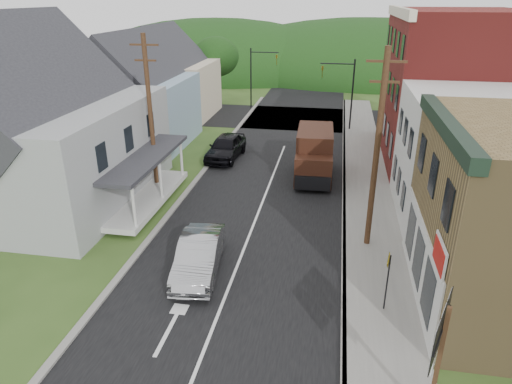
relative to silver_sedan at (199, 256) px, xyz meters
The scene contains 24 objects.
ground 1.67m from the silver_sedan, ahead, with size 120.00×120.00×0.00m, color #2D4719.
road 10.15m from the silver_sedan, 81.60° to the left, with size 9.00×90.00×0.02m, color black.
cross_road 27.06m from the silver_sedan, 86.87° to the left, with size 60.00×9.00×0.02m, color black.
sidewalk_right 10.91m from the silver_sedan, 47.34° to the left, with size 2.80×55.00×0.15m, color slate.
curb_right 10.05m from the silver_sedan, 53.03° to the left, with size 0.20×55.00×0.15m, color slate.
curb_left 8.64m from the silver_sedan, 111.61° to the left, with size 0.30×55.00×0.12m, color slate.
storefront_white 15.03m from the silver_sedan, 30.44° to the left, with size 8.00×7.00×6.50m, color silver.
storefront_red 21.69m from the silver_sedan, 53.08° to the left, with size 8.00×12.00×10.00m, color maroon.
house_gray 12.60m from the silver_sedan, 150.27° to the left, with size 10.20×12.24×8.35m.
house_blue 19.71m from the silver_sedan, 119.24° to the left, with size 7.14×8.16×7.28m.
house_cream 28.02m from the silver_sedan, 111.07° to the left, with size 7.14×8.16×7.28m.
utility_pole_right 8.80m from the silver_sedan, 26.36° to the left, with size 1.60×0.26×9.00m.
utility_pole_left 10.22m from the silver_sedan, 122.09° to the left, with size 1.60×0.26×9.00m.
traffic_signal_right 24.39m from the silver_sedan, 76.19° to the left, with size 2.87×0.20×6.00m.
traffic_signal_left 30.78m from the silver_sedan, 95.29° to the left, with size 2.87×0.20×6.00m.
tree_left_b 20.05m from the silver_sedan, 142.27° to the left, with size 4.80×4.80×6.94m.
tree_left_c 27.09m from the silver_sedan, 131.21° to the left, with size 5.80×5.80×8.41m.
tree_left_d 33.14m from the silver_sedan, 103.22° to the left, with size 4.80×4.80×6.94m.
forested_ridge 55.03m from the silver_sedan, 88.46° to the left, with size 90.00×30.00×16.00m, color black.
silver_sedan is the anchor object (origin of this frame).
dark_sedan 14.59m from the silver_sedan, 99.15° to the left, with size 2.01×5.01×1.71m, color black.
delivery_van 12.52m from the silver_sedan, 70.98° to the left, with size 2.44×5.54×3.06m.
route_sign_cluster 10.38m from the silver_sedan, 36.42° to the right, with size 0.84×2.02×3.74m.
warning_sign 7.64m from the silver_sedan, 10.49° to the right, with size 0.19×0.65×2.43m.
Camera 1 is at (3.75, -15.78, 10.83)m, focal length 32.00 mm.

